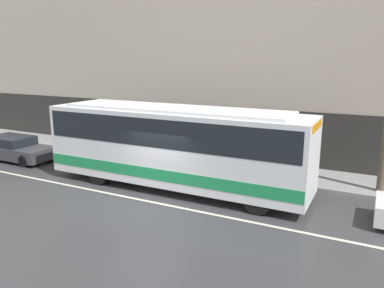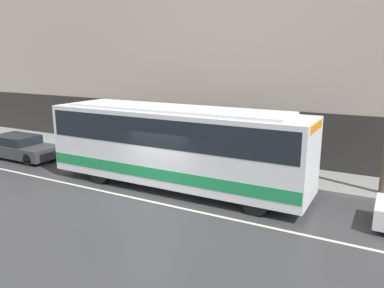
% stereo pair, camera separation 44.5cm
% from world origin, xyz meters
% --- Properties ---
extents(ground_plane, '(60.00, 60.00, 0.00)m').
position_xyz_m(ground_plane, '(0.00, 0.00, 0.00)').
color(ground_plane, '#38383A').
extents(sidewalk, '(60.00, 2.88, 0.14)m').
position_xyz_m(sidewalk, '(0.00, 5.44, 0.07)').
color(sidewalk, gray).
rests_on(sidewalk, ground_plane).
extents(building_facade, '(60.00, 0.35, 13.15)m').
position_xyz_m(building_facade, '(0.00, 7.02, 6.37)').
color(building_facade, '#B7A899').
rests_on(building_facade, ground_plane).
extents(lane_stripe, '(54.00, 0.14, 0.01)m').
position_xyz_m(lane_stripe, '(0.00, 0.00, 0.00)').
color(lane_stripe, beige).
rests_on(lane_stripe, ground_plane).
extents(transit_bus, '(10.98, 2.56, 3.34)m').
position_xyz_m(transit_bus, '(-0.05, 1.83, 1.88)').
color(transit_bus, white).
rests_on(transit_bus, ground_plane).
extents(sedan_dark_behind, '(4.79, 1.75, 1.23)m').
position_xyz_m(sedan_dark_behind, '(-9.90, 1.83, 0.59)').
color(sedan_dark_behind, '#38383D').
rests_on(sedan_dark_behind, ground_plane).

